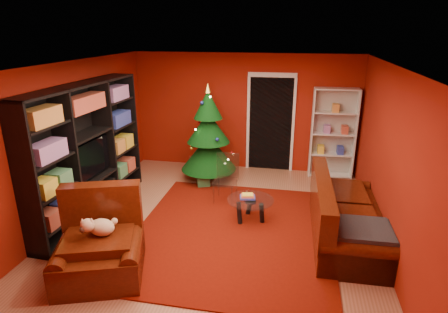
% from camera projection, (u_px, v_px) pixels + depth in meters
% --- Properties ---
extents(floor, '(5.00, 5.50, 0.05)m').
position_uv_depth(floor, '(219.00, 225.00, 6.28)').
color(floor, '#975B3F').
rests_on(floor, ground).
extents(ceiling, '(5.00, 5.50, 0.05)m').
position_uv_depth(ceiling, '(219.00, 63.00, 5.41)').
color(ceiling, silver).
rests_on(ceiling, wall_back).
extents(wall_back, '(5.00, 0.05, 2.60)m').
position_uv_depth(wall_back, '(244.00, 112.00, 8.42)').
color(wall_back, maroon).
rests_on(wall_back, ground).
extents(wall_left, '(0.05, 5.50, 2.60)m').
position_uv_depth(wall_left, '(73.00, 141.00, 6.30)').
color(wall_left, maroon).
rests_on(wall_left, ground).
extents(wall_right, '(0.05, 5.50, 2.60)m').
position_uv_depth(wall_right, '(390.00, 160.00, 5.38)').
color(wall_right, maroon).
rests_on(wall_right, ground).
extents(doorway, '(1.06, 0.60, 2.16)m').
position_uv_depth(doorway, '(270.00, 125.00, 8.35)').
color(doorway, black).
rests_on(doorway, floor).
extents(rug, '(3.08, 3.59, 0.02)m').
position_uv_depth(rug, '(233.00, 232.00, 5.98)').
color(rug, '#630F04').
rests_on(rug, floor).
extents(media_unit, '(0.58, 2.96, 2.26)m').
position_uv_depth(media_unit, '(87.00, 152.00, 6.29)').
color(media_unit, black).
rests_on(media_unit, floor).
extents(christmas_tree, '(1.30, 1.30, 2.08)m').
position_uv_depth(christmas_tree, '(208.00, 135.00, 7.74)').
color(christmas_tree, black).
rests_on(christmas_tree, floor).
extents(gift_box_green, '(0.33, 0.33, 0.25)m').
position_uv_depth(gift_box_green, '(203.00, 180.00, 7.72)').
color(gift_box_green, '#2B6A3A').
rests_on(gift_box_green, floor).
extents(gift_box_red, '(0.25, 0.25, 0.21)m').
position_uv_depth(gift_box_red, '(194.00, 162.00, 8.85)').
color(gift_box_red, maroon).
rests_on(gift_box_red, floor).
extents(white_bookshelf, '(0.93, 0.36, 1.98)m').
position_uv_depth(white_bookshelf, '(333.00, 134.00, 7.98)').
color(white_bookshelf, white).
rests_on(white_bookshelf, floor).
extents(armchair, '(1.48, 1.48, 0.91)m').
position_uv_depth(armchair, '(99.00, 245.00, 4.82)').
color(armchair, '#391106').
rests_on(armchair, rug).
extents(dog, '(0.48, 0.41, 0.30)m').
position_uv_depth(dog, '(102.00, 227.00, 4.80)').
color(dog, beige).
rests_on(dog, armchair).
extents(sofa, '(1.05, 2.25, 0.96)m').
position_uv_depth(sofa, '(348.00, 210.00, 5.67)').
color(sofa, '#391106').
rests_on(sofa, rug).
extents(coffee_table, '(0.90, 0.90, 0.49)m').
position_uv_depth(coffee_table, '(250.00, 210.00, 6.29)').
color(coffee_table, gray).
rests_on(coffee_table, rug).
extents(acrylic_chair, '(0.46, 0.49, 0.83)m').
position_uv_depth(acrylic_chair, '(225.00, 182.00, 6.90)').
color(acrylic_chair, '#66605B').
rests_on(acrylic_chair, rug).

